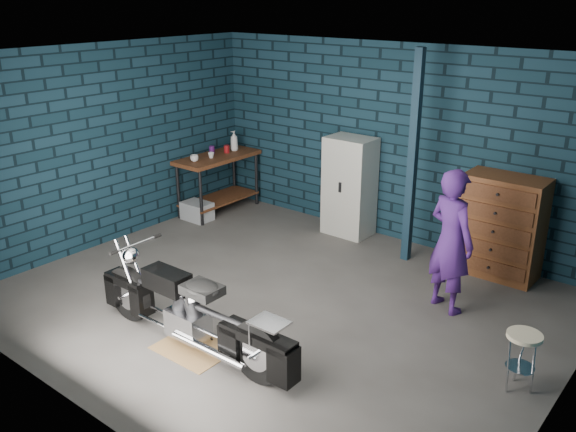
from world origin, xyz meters
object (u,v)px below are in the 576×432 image
at_px(storage_bin, 197,211).
at_px(locker, 349,187).
at_px(workbench, 218,183).
at_px(motorcycle, 191,307).
at_px(person, 451,241).
at_px(tool_chest, 501,227).
at_px(shop_stool, 521,362).

distance_m(storage_bin, locker, 2.40).
bearing_deg(workbench, motorcycle, -48.98).
relative_size(motorcycle, person, 1.33).
xyz_separation_m(workbench, storage_bin, (0.02, -0.50, -0.32)).
distance_m(person, tool_chest, 1.20).
bearing_deg(person, shop_stool, 160.65).
height_order(locker, shop_stool, locker).
xyz_separation_m(storage_bin, locker, (2.11, 0.98, 0.57)).
relative_size(storage_bin, shop_stool, 0.80).
bearing_deg(workbench, locker, 12.68).
bearing_deg(person, tool_chest, -75.01).
bearing_deg(locker, tool_chest, 0.00).
xyz_separation_m(storage_bin, shop_stool, (5.33, -1.18, 0.14)).
bearing_deg(storage_bin, tool_chest, 12.82).
bearing_deg(shop_stool, person, 139.71).
bearing_deg(workbench, person, -9.50).
bearing_deg(locker, shop_stool, -33.83).
bearing_deg(tool_chest, shop_stool, -64.60).
bearing_deg(person, workbench, 11.44).
height_order(person, storage_bin, person).
relative_size(storage_bin, tool_chest, 0.35).
bearing_deg(motorcycle, shop_stool, 26.11).
distance_m(person, shop_stool, 1.59).
bearing_deg(shop_stool, tool_chest, 115.40).
bearing_deg(tool_chest, motorcycle, -115.72).
bearing_deg(locker, storage_bin, -155.13).
distance_m(workbench, locker, 2.20).
height_order(workbench, person, person).
height_order(workbench, tool_chest, tool_chest).
distance_m(workbench, storage_bin, 0.59).
relative_size(workbench, locker, 0.99).
relative_size(person, storage_bin, 3.59).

